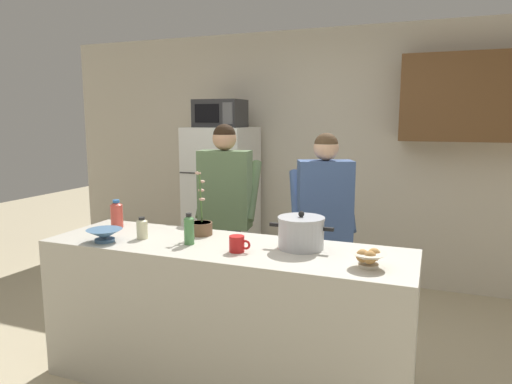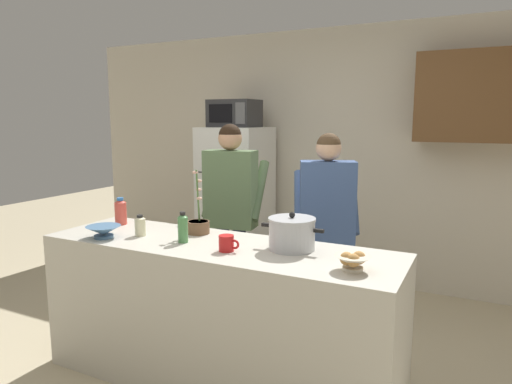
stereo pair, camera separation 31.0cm
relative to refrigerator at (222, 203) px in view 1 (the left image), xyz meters
name	(u,v)px [view 1 (the left image)]	position (x,y,z in m)	size (l,w,h in m)	color
ground_plane	(225,382)	(0.89, -1.85, -0.80)	(14.00, 14.00, 0.00)	#C6B793
back_wall_unit	(340,147)	(1.16, 0.41, 0.60)	(6.00, 0.48, 2.60)	beige
kitchen_island	(225,315)	(0.89, -1.85, -0.34)	(2.30, 0.68, 0.92)	beige
refrigerator	(222,203)	(0.00, 0.00, 0.00)	(0.64, 0.68, 1.61)	white
microwave	(220,113)	(0.00, -0.02, 0.94)	(0.48, 0.37, 0.28)	#2D2D30
person_near_pot	(225,200)	(0.49, -0.96, 0.23)	(0.55, 0.47, 1.65)	#33384C
person_by_sink	(324,213)	(1.32, -0.97, 0.18)	(0.59, 0.54, 1.59)	black
cooking_pot	(301,233)	(1.35, -1.75, 0.21)	(0.39, 0.28, 0.23)	silver
coffee_mug	(237,244)	(1.03, -1.95, 0.16)	(0.13, 0.09, 0.10)	red
bread_bowl	(369,258)	(1.78, -1.97, 0.17)	(0.19, 0.19, 0.10)	beige
empty_bowl	(105,235)	(0.15, -2.05, 0.16)	(0.22, 0.22, 0.08)	#4C7299
bottle_near_edge	(117,214)	(-0.02, -1.70, 0.21)	(0.09, 0.09, 0.20)	#D84C3F
bottle_mid_counter	(142,228)	(0.33, -1.90, 0.19)	(0.07, 0.07, 0.14)	beige
bottle_far_corner	(189,229)	(0.68, -1.91, 0.21)	(0.06, 0.06, 0.20)	#4C8C4C
potted_orchid	(201,225)	(0.64, -1.67, 0.18)	(0.15, 0.15, 0.44)	brown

